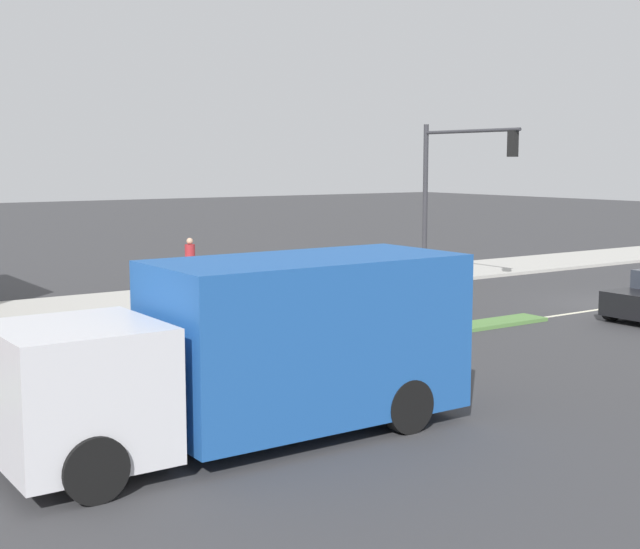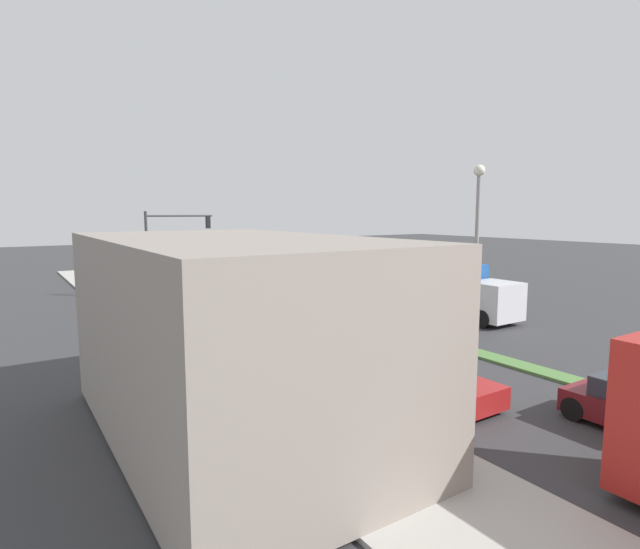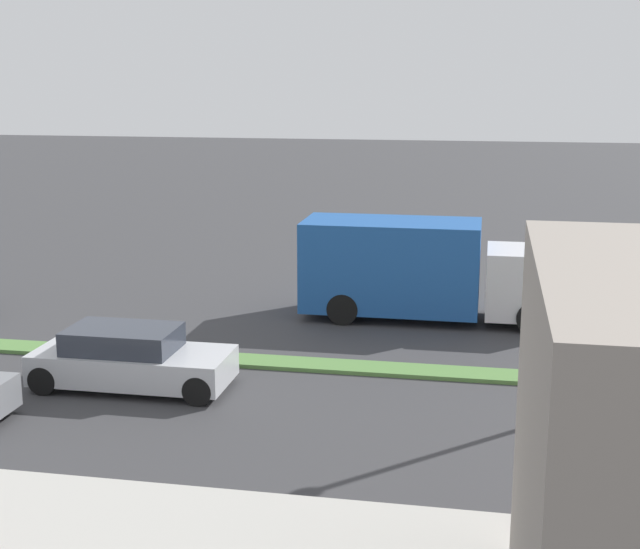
{
  "view_description": "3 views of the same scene",
  "coord_description": "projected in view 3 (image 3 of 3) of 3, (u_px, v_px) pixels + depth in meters",
  "views": [
    {
      "loc": [
        -16.92,
        23.03,
        4.42
      ],
      "look_at": [
        1.2,
        10.56,
        1.61
      ],
      "focal_mm": 50.0,
      "sensor_mm": 36.0,
      "label": 1
    },
    {
      "loc": [
        15.9,
        34.8,
        5.63
      ],
      "look_at": [
        -1.23,
        8.71,
        1.75
      ],
      "focal_mm": 28.0,
      "sensor_mm": 36.0,
      "label": 2
    },
    {
      "loc": [
        20.38,
        17.8,
        6.94
      ],
      "look_at": [
        -0.55,
        13.81,
        2.2
      ],
      "focal_mm": 50.0,
      "sensor_mm": 36.0,
      "label": 3
    }
  ],
  "objects": [
    {
      "name": "ground_plane",
      "position": [
        490.0,
        377.0,
        21.01
      ],
      "size": [
        160.0,
        160.0,
        0.0
      ],
      "primitive_type": "plane",
      "color": "#38383A"
    },
    {
      "name": "delivery_truck",
      "position": [
        422.0,
        269.0,
        25.86
      ],
      "size": [
        2.44,
        7.5,
        2.87
      ],
      "color": "silver",
      "rests_on": "ground"
    },
    {
      "name": "sedan_silver",
      "position": [
        131.0,
        359.0,
        20.23
      ],
      "size": [
        1.87,
        4.46,
        1.4
      ],
      "color": "#B7BABF",
      "rests_on": "ground"
    }
  ]
}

